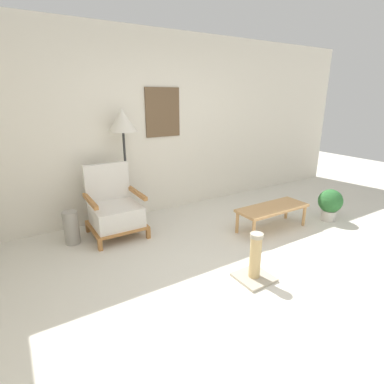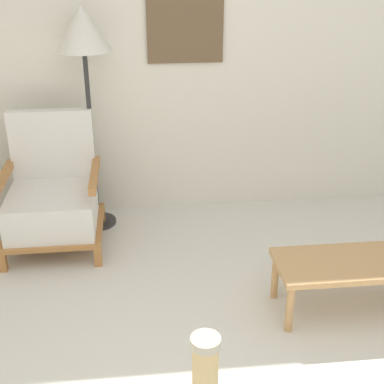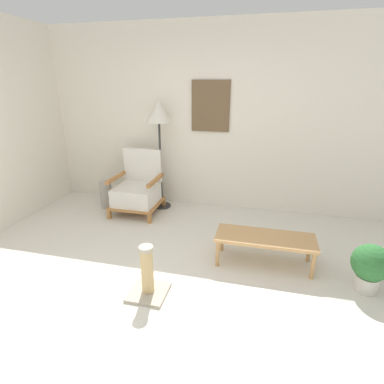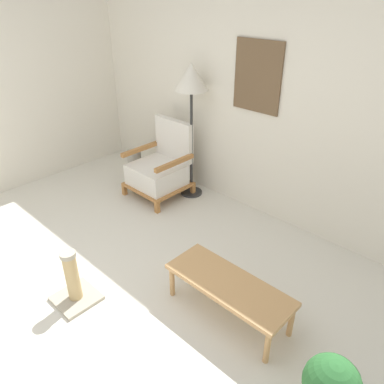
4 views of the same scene
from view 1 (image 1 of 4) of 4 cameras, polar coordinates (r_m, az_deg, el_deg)
ground_plane at (r=3.21m, az=14.62°, el=-16.65°), size 14.00×14.00×0.00m
wall_back at (r=4.70m, az=-6.58°, el=12.40°), size 8.00×0.09×2.70m
armchair at (r=4.10m, az=-14.53°, el=-3.24°), size 0.68×0.66×0.93m
floor_lamp at (r=4.20m, az=-13.06°, el=12.14°), size 0.39×0.39×1.63m
coffee_table at (r=4.28m, az=15.06°, el=-3.23°), size 1.05×0.40×0.33m
vase at (r=4.07m, az=-22.00°, el=-6.31°), size 0.19×0.19×0.43m
potted_plant at (r=4.88m, az=24.81°, el=-1.91°), size 0.35×0.35×0.48m
scratching_post at (r=3.16m, az=11.87°, el=-13.14°), size 0.35×0.35×0.51m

